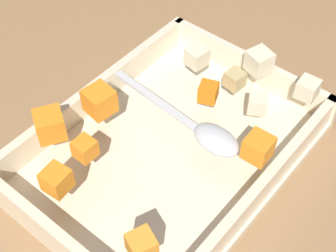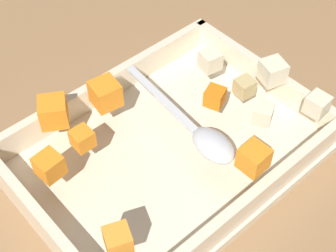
# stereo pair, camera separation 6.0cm
# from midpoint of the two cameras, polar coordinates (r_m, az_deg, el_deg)

# --- Properties ---
(ground_plane) EXTENTS (4.00, 4.00, 0.00)m
(ground_plane) POSITION_cam_midpoint_polar(r_m,az_deg,el_deg) (0.66, -1.28, -2.95)
(ground_plane) COLOR #936D47
(baking_dish) EXTENTS (0.37, 0.27, 0.05)m
(baking_dish) POSITION_cam_midpoint_polar(r_m,az_deg,el_deg) (0.64, -2.69, -3.00)
(baking_dish) COLOR beige
(baking_dish) RESTS_ON ground_plane
(carrot_chunk_far_left) EXTENTS (0.03, 0.03, 0.02)m
(carrot_chunk_far_left) POSITION_cam_midpoint_polar(r_m,az_deg,el_deg) (0.64, 1.88, 3.68)
(carrot_chunk_far_left) COLOR orange
(carrot_chunk_far_left) RESTS_ON baking_dish
(carrot_chunk_under_handle) EXTENTS (0.05, 0.05, 0.03)m
(carrot_chunk_under_handle) POSITION_cam_midpoint_polar(r_m,az_deg,el_deg) (0.62, -15.89, -0.04)
(carrot_chunk_under_handle) COLOR orange
(carrot_chunk_under_handle) RESTS_ON baking_dish
(carrot_chunk_heap_top) EXTENTS (0.03, 0.03, 0.03)m
(carrot_chunk_heap_top) POSITION_cam_midpoint_polar(r_m,az_deg,el_deg) (0.58, 7.20, -2.61)
(carrot_chunk_heap_top) COLOR orange
(carrot_chunk_heap_top) RESTS_ON baking_dish
(carrot_chunk_heap_side) EXTENTS (0.03, 0.03, 0.03)m
(carrot_chunk_heap_side) POSITION_cam_midpoint_polar(r_m,az_deg,el_deg) (0.52, -6.44, -13.40)
(carrot_chunk_heap_side) COLOR orange
(carrot_chunk_heap_side) RESTS_ON baking_dish
(carrot_chunk_center) EXTENTS (0.04, 0.04, 0.03)m
(carrot_chunk_center) POSITION_cam_midpoint_polar(r_m,az_deg,el_deg) (0.63, -10.44, 2.64)
(carrot_chunk_center) COLOR orange
(carrot_chunk_center) RESTS_ON baking_dish
(carrot_chunk_corner_se) EXTENTS (0.03, 0.03, 0.03)m
(carrot_chunk_corner_se) POSITION_cam_midpoint_polar(r_m,az_deg,el_deg) (0.57, -15.43, -6.07)
(carrot_chunk_corner_se) COLOR orange
(carrot_chunk_corner_se) RESTS_ON baking_dish
(carrot_chunk_far_right) EXTENTS (0.02, 0.02, 0.02)m
(carrot_chunk_far_right) POSITION_cam_midpoint_polar(r_m,az_deg,el_deg) (0.59, -12.25, -2.68)
(carrot_chunk_far_right) COLOR orange
(carrot_chunk_far_right) RESTS_ON baking_dish
(potato_chunk_near_left) EXTENTS (0.03, 0.03, 0.03)m
(potato_chunk_near_left) POSITION_cam_midpoint_polar(r_m,az_deg,el_deg) (0.69, 0.71, 7.67)
(potato_chunk_near_left) COLOR beige
(potato_chunk_near_left) RESTS_ON baking_dish
(potato_chunk_near_right) EXTENTS (0.02, 0.02, 0.02)m
(potato_chunk_near_right) POSITION_cam_midpoint_polar(r_m,az_deg,el_deg) (0.66, 4.93, 5.12)
(potato_chunk_near_right) COLOR tan
(potato_chunk_near_right) RESTS_ON baking_dish
(potato_chunk_front_center) EXTENTS (0.03, 0.03, 0.03)m
(potato_chunk_front_center) POSITION_cam_midpoint_polar(r_m,az_deg,el_deg) (0.66, 12.92, 3.96)
(potato_chunk_front_center) COLOR beige
(potato_chunk_front_center) RESTS_ON baking_dish
(potato_chunk_corner_ne) EXTENTS (0.04, 0.04, 0.03)m
(potato_chunk_corner_ne) POSITION_cam_midpoint_polar(r_m,az_deg,el_deg) (0.68, 7.72, 7.09)
(potato_chunk_corner_ne) COLOR beige
(potato_chunk_corner_ne) RESTS_ON baking_dish
(potato_chunk_rim_edge) EXTENTS (0.03, 0.03, 0.02)m
(potato_chunk_rim_edge) POSITION_cam_midpoint_polar(r_m,az_deg,el_deg) (0.63, 7.39, 2.41)
(potato_chunk_rim_edge) COLOR beige
(potato_chunk_rim_edge) RESTS_ON baking_dish
(serving_spoon) EXTENTS (0.04, 0.21, 0.02)m
(serving_spoon) POSITION_cam_midpoint_polar(r_m,az_deg,el_deg) (0.60, 1.65, -1.01)
(serving_spoon) COLOR silver
(serving_spoon) RESTS_ON baking_dish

